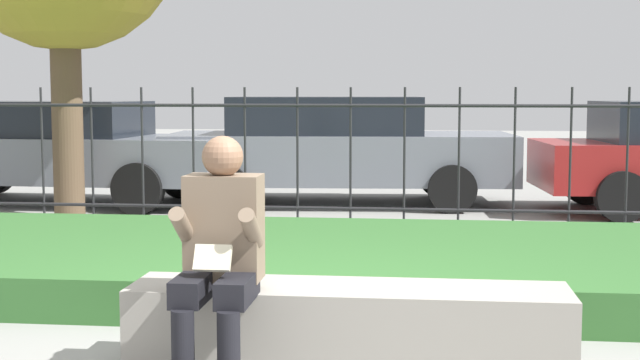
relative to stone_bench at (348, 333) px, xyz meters
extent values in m
cube|color=gray|center=(0.00, 0.00, 0.03)|extent=(2.31, 0.52, 0.45)
cylinder|color=black|center=(-0.73, -0.60, 0.07)|extent=(0.11, 0.11, 0.36)
cube|color=black|center=(-0.73, -0.39, 0.31)|extent=(0.15, 0.42, 0.13)
cylinder|color=black|center=(-0.51, -0.60, 0.07)|extent=(0.11, 0.11, 0.36)
cube|color=black|center=(-0.51, -0.39, 0.31)|extent=(0.15, 0.42, 0.13)
cube|color=#7A6651|center=(-0.62, -0.18, 0.58)|extent=(0.38, 0.24, 0.54)
sphere|color=#8C664C|center=(-0.62, -0.20, 0.94)|extent=(0.21, 0.21, 0.21)
cylinder|color=#7A6651|center=(-0.79, -0.34, 0.60)|extent=(0.08, 0.29, 0.24)
cylinder|color=#7A6651|center=(-0.45, -0.34, 0.60)|extent=(0.08, 0.29, 0.24)
cube|color=beige|center=(-0.62, -0.44, 0.47)|extent=(0.18, 0.09, 0.13)
cube|color=#33662D|center=(-0.33, 2.17, -0.05)|extent=(10.02, 2.95, 0.29)
cylinder|color=#232326|center=(-0.33, 4.24, 0.10)|extent=(8.02, 0.03, 0.03)
cylinder|color=#232326|center=(-0.33, 4.24, 1.14)|extent=(8.02, 0.03, 0.03)
cylinder|color=#232326|center=(-3.54, 4.24, 0.56)|extent=(0.02, 0.02, 1.52)
cylinder|color=#232326|center=(-3.00, 4.24, 0.56)|extent=(0.02, 0.02, 1.52)
cylinder|color=#232326|center=(-2.47, 4.24, 0.56)|extent=(0.02, 0.02, 1.52)
cylinder|color=#232326|center=(-1.93, 4.24, 0.56)|extent=(0.02, 0.02, 1.52)
cylinder|color=#232326|center=(-1.40, 4.24, 0.56)|extent=(0.02, 0.02, 1.52)
cylinder|color=#232326|center=(-0.86, 4.24, 0.56)|extent=(0.02, 0.02, 1.52)
cylinder|color=#232326|center=(-0.33, 4.24, 0.56)|extent=(0.02, 0.02, 1.52)
cylinder|color=#232326|center=(0.21, 4.24, 0.56)|extent=(0.02, 0.02, 1.52)
cylinder|color=#232326|center=(0.74, 4.24, 0.56)|extent=(0.02, 0.02, 1.52)
cylinder|color=#232326|center=(1.28, 4.24, 0.56)|extent=(0.02, 0.02, 1.52)
cylinder|color=#232326|center=(1.81, 4.24, 0.56)|extent=(0.02, 0.02, 1.52)
cylinder|color=#232326|center=(2.35, 4.24, 0.56)|extent=(0.02, 0.02, 1.52)
cylinder|color=black|center=(2.63, 5.72, 0.09)|extent=(0.60, 0.24, 0.59)
cylinder|color=black|center=(2.51, 7.35, 0.09)|extent=(0.60, 0.24, 0.59)
cube|color=slate|center=(-0.69, 7.03, 0.41)|extent=(4.58, 2.07, 0.63)
cube|color=black|center=(-0.87, 7.01, 0.97)|extent=(2.56, 1.71, 0.48)
cylinder|color=black|center=(0.75, 6.27, 0.10)|extent=(0.61, 0.24, 0.59)
cylinder|color=black|center=(0.63, 7.98, 0.10)|extent=(0.61, 0.24, 0.59)
cylinder|color=black|center=(-2.01, 6.07, 0.10)|extent=(0.61, 0.24, 0.59)
cylinder|color=black|center=(-2.13, 7.78, 0.10)|extent=(0.61, 0.24, 0.59)
cube|color=slate|center=(-4.39, 6.65, 0.40)|extent=(4.66, 1.95, 0.58)
cube|color=black|center=(-4.57, 6.66, 0.92)|extent=(2.59, 1.65, 0.45)
cylinder|color=black|center=(-3.01, 5.73, 0.11)|extent=(0.64, 0.23, 0.63)
cylinder|color=black|center=(-2.93, 7.44, 0.11)|extent=(0.64, 0.23, 0.63)
cylinder|color=brown|center=(-3.69, 5.30, 1.08)|extent=(0.35, 0.35, 2.55)
camera|label=1|loc=(0.37, -4.59, 1.27)|focal=50.00mm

